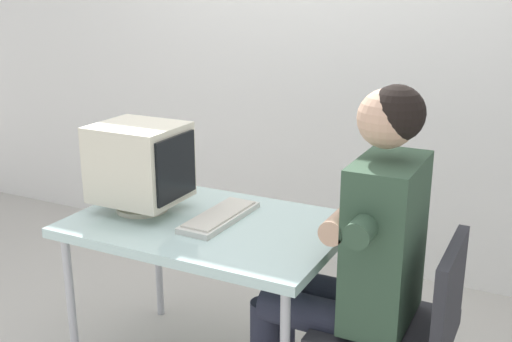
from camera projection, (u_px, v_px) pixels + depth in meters
wall_back at (382, 18)px, 3.41m from camera, size 8.00×0.10×3.00m
desk at (208, 233)px, 2.59m from camera, size 1.12×0.75×0.73m
crt_monitor at (140, 163)px, 2.63m from camera, size 0.38×0.32×0.38m
keyboard at (220, 216)px, 2.58m from camera, size 0.16×0.44×0.03m
office_chair at (402, 324)px, 2.26m from camera, size 0.48×0.48×0.82m
person_seated at (357, 250)px, 2.27m from camera, size 0.73×0.59×1.36m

